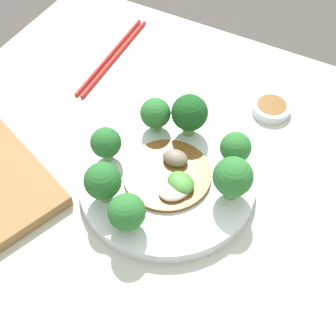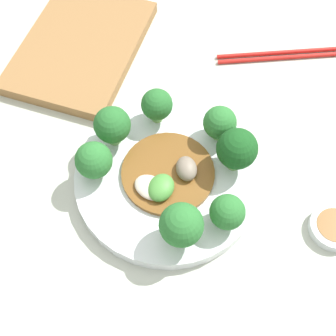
{
  "view_description": "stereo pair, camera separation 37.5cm",
  "coord_description": "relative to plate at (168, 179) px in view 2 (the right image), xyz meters",
  "views": [
    {
      "loc": [
        0.2,
        -0.39,
        1.32
      ],
      "look_at": [
        0.0,
        -0.03,
        0.78
      ],
      "focal_mm": 50.0,
      "sensor_mm": 36.0,
      "label": 1
    },
    {
      "loc": [
        0.32,
        -0.04,
        1.34
      ],
      "look_at": [
        0.0,
        -0.03,
        0.78
      ],
      "focal_mm": 50.0,
      "sensor_mm": 36.0,
      "label": 2
    }
  ],
  "objects": [
    {
      "name": "ground_plane",
      "position": [
        -0.0,
        0.03,
        -0.75
      ],
      "size": [
        8.0,
        8.0,
        0.0
      ],
      "primitive_type": "plane",
      "color": "#4C4742"
    },
    {
      "name": "table",
      "position": [
        -0.0,
        0.03,
        -0.38
      ],
      "size": [
        0.89,
        0.73,
        0.74
      ],
      "color": "#B7BCAD",
      "rests_on": "ground_plane"
    },
    {
      "name": "plate",
      "position": [
        0.0,
        0.0,
        0.0
      ],
      "size": [
        0.27,
        0.27,
        0.02
      ],
      "color": "silver",
      "rests_on": "table"
    },
    {
      "name": "broccoli_northwest",
      "position": [
        -0.06,
        0.08,
        0.04
      ],
      "size": [
        0.05,
        0.05,
        0.06
      ],
      "color": "#7AAD5B",
      "rests_on": "plate"
    },
    {
      "name": "broccoli_north",
      "position": [
        -0.01,
        0.09,
        0.05
      ],
      "size": [
        0.06,
        0.06,
        0.07
      ],
      "color": "#70A356",
      "rests_on": "plate"
    },
    {
      "name": "broccoli_south",
      "position": [
        -0.01,
        -0.1,
        0.04
      ],
      "size": [
        0.05,
        0.05,
        0.06
      ],
      "color": "#7AAD5B",
      "rests_on": "plate"
    },
    {
      "name": "broccoli_east",
      "position": [
        0.09,
        0.01,
        0.05
      ],
      "size": [
        0.06,
        0.06,
        0.07
      ],
      "color": "#70A356",
      "rests_on": "plate"
    },
    {
      "name": "broccoli_west",
      "position": [
        -0.1,
        -0.01,
        0.05
      ],
      "size": [
        0.05,
        0.05,
        0.06
      ],
      "color": "#7AAD5B",
      "rests_on": "plate"
    },
    {
      "name": "broccoli_southwest",
      "position": [
        -0.06,
        -0.08,
        0.05
      ],
      "size": [
        0.05,
        0.05,
        0.07
      ],
      "color": "#70A356",
      "rests_on": "plate"
    },
    {
      "name": "broccoli_northeast",
      "position": [
        0.07,
        0.07,
        0.04
      ],
      "size": [
        0.05,
        0.05,
        0.05
      ],
      "color": "#89B76B",
      "rests_on": "plate"
    },
    {
      "name": "stirfry_center",
      "position": [
        0.01,
        -0.0,
        0.02
      ],
      "size": [
        0.13,
        0.13,
        0.03
      ],
      "color": "brown",
      "rests_on": "plate"
    },
    {
      "name": "chopsticks",
      "position": [
        -0.24,
        0.21,
        -0.01
      ],
      "size": [
        0.03,
        0.24,
        0.01
      ],
      "color": "red",
      "rests_on": "table"
    },
    {
      "name": "sauce_dish",
      "position": [
        0.08,
        0.22,
        -0.0
      ],
      "size": [
        0.07,
        0.07,
        0.02
      ],
      "color": "silver",
      "rests_on": "table"
    },
    {
      "name": "cutting_board",
      "position": [
        -0.26,
        -0.14,
        -0.0
      ],
      "size": [
        0.31,
        0.27,
        0.02
      ],
      "color": "olive",
      "rests_on": "table"
    }
  ]
}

